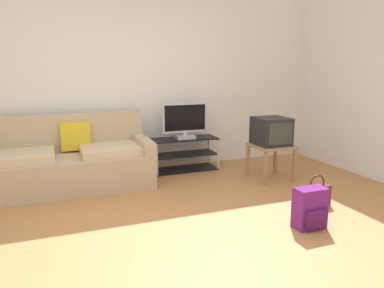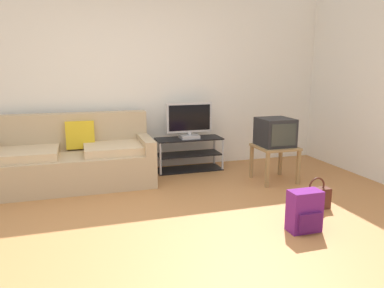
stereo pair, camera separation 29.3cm
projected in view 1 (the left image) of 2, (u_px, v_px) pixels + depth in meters
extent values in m
cube|color=#B27542|center=(180.00, 242.00, 3.18)|extent=(9.00, 9.80, 0.02)
cube|color=silver|center=(122.00, 77.00, 5.13)|extent=(9.00, 0.10, 2.70)
cube|color=silver|center=(380.00, 77.00, 4.74)|extent=(0.10, 3.60, 2.70)
cube|color=tan|center=(69.00, 172.00, 4.53)|extent=(2.00, 0.90, 0.41)
cube|color=tan|center=(65.00, 132.00, 4.76)|extent=(2.00, 0.20, 0.47)
cube|color=tan|center=(142.00, 144.00, 4.80)|extent=(0.14, 0.90, 0.17)
cube|color=#CBAF89|center=(18.00, 157.00, 4.23)|extent=(0.80, 0.63, 0.10)
cube|color=#CBAF89|center=(114.00, 149.00, 4.62)|extent=(0.80, 0.63, 0.10)
cube|color=gold|center=(75.00, 136.00, 4.70)|extent=(0.36, 0.14, 0.37)
cube|color=black|center=(184.00, 139.00, 5.29)|extent=(0.95, 0.38, 0.02)
cube|color=black|center=(184.00, 154.00, 5.33)|extent=(0.92, 0.36, 0.02)
cube|color=black|center=(184.00, 169.00, 5.38)|extent=(0.95, 0.38, 0.02)
cylinder|color=#B7B7BC|center=(157.00, 160.00, 5.01)|extent=(0.03, 0.03, 0.47)
cylinder|color=#B7B7BC|center=(218.00, 154.00, 5.34)|extent=(0.03, 0.03, 0.47)
cylinder|color=#B7B7BC|center=(150.00, 154.00, 5.33)|extent=(0.03, 0.03, 0.47)
cylinder|color=#B7B7BC|center=(209.00, 149.00, 5.65)|extent=(0.03, 0.03, 0.47)
cube|color=#B2B2B7|center=(185.00, 137.00, 5.26)|extent=(0.27, 0.22, 0.05)
cube|color=#B2B2B7|center=(185.00, 134.00, 5.25)|extent=(0.05, 0.04, 0.04)
cube|color=#B2B2B7|center=(185.00, 118.00, 5.20)|extent=(0.67, 0.04, 0.42)
cube|color=black|center=(185.00, 118.00, 5.18)|extent=(0.61, 0.01, 0.36)
cube|color=#9E7A4C|center=(271.00, 146.00, 4.85)|extent=(0.50, 0.50, 0.03)
cube|color=#9E7A4C|center=(265.00, 169.00, 4.61)|extent=(0.04, 0.04, 0.44)
cube|color=#9E7A4C|center=(294.00, 166.00, 4.77)|extent=(0.04, 0.04, 0.44)
cube|color=#9E7A4C|center=(248.00, 161.00, 5.02)|extent=(0.04, 0.04, 0.44)
cube|color=#9E7A4C|center=(275.00, 158.00, 5.17)|extent=(0.04, 0.04, 0.44)
cube|color=#232326|center=(271.00, 131.00, 4.82)|extent=(0.42, 0.42, 0.36)
cube|color=#333833|center=(281.00, 134.00, 4.63)|extent=(0.34, 0.01, 0.28)
cube|color=#661E70|center=(310.00, 208.00, 3.41)|extent=(0.30, 0.17, 0.39)
cube|color=#4C1654|center=(316.00, 219.00, 3.33)|extent=(0.22, 0.04, 0.17)
cylinder|color=#4C1654|center=(296.00, 203.00, 3.47)|extent=(0.04, 0.04, 0.31)
cylinder|color=#4C1654|center=(310.00, 201.00, 3.53)|extent=(0.04, 0.04, 0.31)
cube|color=#4C2319|center=(316.00, 196.00, 3.97)|extent=(0.30, 0.11, 0.22)
torus|color=#4C2319|center=(317.00, 183.00, 3.94)|extent=(0.19, 0.02, 0.19)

